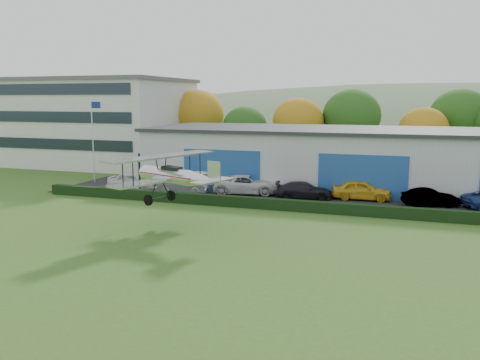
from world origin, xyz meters
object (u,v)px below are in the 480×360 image
(office_block, at_px, (100,121))
(car_3, at_px, (304,190))
(car_1, at_px, (182,185))
(hangar, at_px, (368,158))
(car_0, at_px, (135,182))
(car_2, at_px, (247,184))
(car_5, at_px, (430,198))
(biplane, at_px, (173,174))
(car_4, at_px, (362,190))
(flagpole, at_px, (94,133))

(office_block, height_order, car_3, office_block)
(car_1, bearing_deg, hangar, -72.21)
(car_0, height_order, car_2, car_0)
(office_block, relative_size, car_0, 4.34)
(office_block, height_order, car_5, office_block)
(biplane, bearing_deg, car_4, 71.95)
(car_3, bearing_deg, car_1, 85.82)
(office_block, xyz_separation_m, car_4, (33.03, -13.40, -4.38))
(flagpole, bearing_deg, car_5, -2.42)
(car_0, bearing_deg, office_block, 38.96)
(car_5, bearing_deg, office_block, 53.35)
(car_0, distance_m, car_4, 19.21)
(car_1, bearing_deg, car_0, 82.31)
(car_0, distance_m, car_5, 24.18)
(car_3, bearing_deg, car_5, -99.65)
(hangar, xyz_separation_m, car_5, (5.10, -7.24, -1.94))
(office_block, height_order, car_1, office_block)
(flagpole, bearing_deg, car_4, -0.92)
(car_3, distance_m, car_5, 9.50)
(flagpole, bearing_deg, office_block, 121.97)
(car_4, xyz_separation_m, biplane, (-10.27, -12.66, 2.61))
(flagpole, xyz_separation_m, car_5, (29.98, -1.27, -4.07))
(flagpole, height_order, car_1, flagpole)
(car_1, relative_size, car_4, 0.96)
(car_1, xyz_separation_m, car_3, (10.25, 1.03, -0.06))
(hangar, xyz_separation_m, office_block, (-33.00, 7.02, 2.56))
(car_4, relative_size, biplane, 0.57)
(car_1, distance_m, car_2, 5.48)
(car_3, height_order, biplane, biplane)
(car_3, relative_size, car_5, 1.14)
(hangar, xyz_separation_m, car_0, (-19.05, -8.63, -1.80))
(hangar, relative_size, car_1, 9.28)
(flagpole, distance_m, car_4, 25.23)
(flagpole, xyz_separation_m, car_0, (5.84, -2.65, -3.93))
(car_3, bearing_deg, car_4, -88.33)
(car_3, relative_size, car_4, 1.00)
(car_0, relative_size, biplane, 0.59)
(car_4, bearing_deg, flagpole, 85.93)
(car_4, bearing_deg, car_2, 89.80)
(hangar, height_order, office_block, office_block)
(hangar, relative_size, car_3, 8.87)
(flagpole, distance_m, car_1, 11.23)
(car_2, relative_size, car_3, 1.24)
(flagpole, xyz_separation_m, car_4, (24.92, -0.40, -3.96))
(car_2, distance_m, car_5, 14.48)
(car_2, relative_size, car_5, 1.41)
(car_0, relative_size, car_5, 1.18)
(hangar, height_order, flagpole, flagpole)
(car_1, distance_m, car_4, 14.82)
(hangar, relative_size, office_block, 1.97)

